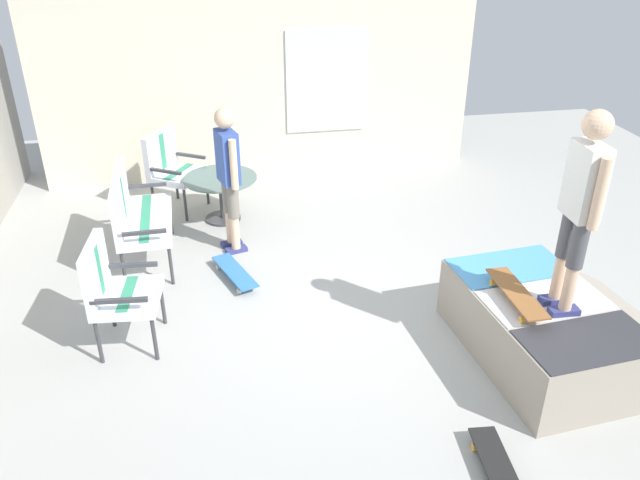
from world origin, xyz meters
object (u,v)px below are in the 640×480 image
(patio_chair_by_wall, at_px, (112,285))
(person_watching, at_px, (228,170))
(patio_bench, at_px, (134,210))
(skateboard_by_bench, at_px, (235,272))
(patio_chair_near_house, at_px, (170,164))
(skateboard_spare, at_px, (499,471))
(person_skater, at_px, (581,200))
(skateboard_on_ramp, at_px, (516,294))
(skate_ramp, at_px, (543,328))
(patio_table, at_px, (221,190))

(patio_chair_by_wall, distance_m, person_watching, 1.98)
(patio_bench, xyz_separation_m, skateboard_by_bench, (-0.60, -1.01, -0.53))
(patio_chair_near_house, height_order, skateboard_by_bench, patio_chair_near_house)
(patio_chair_by_wall, height_order, skateboard_by_bench, patio_chair_by_wall)
(person_watching, xyz_separation_m, skateboard_spare, (-3.67, -1.59, -0.88))
(person_skater, xyz_separation_m, skateboard_by_bench, (1.90, 2.56, -1.47))
(person_watching, relative_size, skateboard_on_ramp, 2.08)
(skate_ramp, distance_m, skateboard_spare, 1.55)
(patio_chair_by_wall, bearing_deg, patio_bench, -2.55)
(person_watching, xyz_separation_m, skateboard_on_ramp, (-2.44, -2.22, -0.29))
(patio_chair_by_wall, height_order, patio_table, patio_chair_by_wall)
(patio_chair_near_house, bearing_deg, patio_bench, 165.38)
(skate_ramp, bearing_deg, patio_chair_near_house, 40.98)
(patio_chair_by_wall, relative_size, patio_table, 1.13)
(skate_ramp, xyz_separation_m, patio_chair_by_wall, (0.85, 3.63, 0.32))
(person_skater, bearing_deg, skate_ramp, 4.58)
(patio_bench, height_order, skateboard_spare, patio_bench)
(patio_chair_by_wall, xyz_separation_m, skateboard_spare, (-2.08, -2.70, -0.53))
(skateboard_by_bench, relative_size, skateboard_on_ramp, 1.02)
(patio_bench, bearing_deg, person_skater, -124.95)
(patio_chair_near_house, relative_size, skateboard_on_ramp, 1.27)
(patio_bench, distance_m, person_skater, 4.46)
(skate_ramp, relative_size, patio_chair_near_house, 1.96)
(patio_bench, distance_m, skateboard_on_ramp, 4.02)
(patio_table, bearing_deg, skate_ramp, -141.18)
(patio_bench, bearing_deg, patio_table, -47.63)
(person_skater, bearing_deg, skateboard_spare, 139.10)
(skate_ramp, relative_size, person_skater, 1.20)
(skate_ramp, height_order, person_skater, person_skater)
(patio_bench, bearing_deg, skateboard_spare, -143.78)
(patio_bench, xyz_separation_m, patio_chair_near_house, (1.34, -0.35, -0.00))
(patio_chair_by_wall, relative_size, person_watching, 0.61)
(patio_bench, bearing_deg, skateboard_on_ramp, -125.86)
(patio_chair_near_house, xyz_separation_m, person_skater, (-3.83, -3.23, 0.95))
(skate_ramp, bearing_deg, patio_bench, 56.41)
(patio_bench, height_order, skateboard_on_ramp, patio_bench)
(patio_bench, distance_m, skateboard_spare, 4.48)
(patio_bench, height_order, patio_chair_by_wall, same)
(patio_bench, xyz_separation_m, patio_chair_by_wall, (-1.51, 0.07, -0.00))
(skate_ramp, xyz_separation_m, skateboard_spare, (-1.22, 0.93, -0.21))
(skate_ramp, distance_m, patio_chair_near_house, 4.91)
(skate_ramp, relative_size, skateboard_by_bench, 2.43)
(skate_ramp, distance_m, skateboard_on_ramp, 0.49)
(patio_chair_near_house, xyz_separation_m, patio_table, (-0.46, -0.61, -0.21))
(patio_bench, bearing_deg, patio_chair_by_wall, 177.45)
(patio_chair_near_house, height_order, person_skater, person_skater)
(skate_ramp, relative_size, patio_chair_by_wall, 1.96)
(patio_chair_by_wall, xyz_separation_m, person_watching, (1.60, -1.11, 0.35))
(skate_ramp, bearing_deg, person_skater, -175.42)
(patio_table, bearing_deg, patio_chair_near_house, 52.78)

